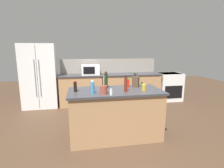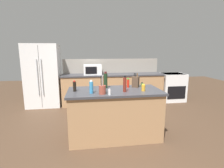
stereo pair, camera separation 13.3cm
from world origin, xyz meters
TOP-DOWN VIEW (x-y plane):
  - ground_plane at (0.00, 0.00)m, footprint 14.00×14.00m
  - back_counter_run at (0.30, 2.20)m, footprint 3.18×0.66m
  - wall_backsplash at (0.30, 2.52)m, footprint 3.14×0.03m
  - kitchen_island at (0.00, 0.00)m, footprint 1.77×0.87m
  - refrigerator at (-1.82, 2.25)m, footprint 0.98×0.75m
  - range_oven at (2.31, 2.20)m, footprint 0.76×0.65m
  - microwave at (-0.34, 2.20)m, footprint 0.54×0.39m
  - knife_block at (0.47, 0.20)m, footprint 0.16×0.16m
  - utensil_crock at (-0.26, -0.26)m, footprint 0.12×0.12m
  - wine_bottle at (-0.15, 0.21)m, footprint 0.07×0.07m
  - hot_sauce_bottle at (0.31, 0.21)m, footprint 0.05×0.05m
  - vinegar_bottle at (0.16, -0.16)m, footprint 0.06×0.06m
  - soy_sauce_bottle at (-0.74, 0.01)m, footprint 0.06×0.06m
  - honey_jar at (0.52, -0.15)m, footprint 0.07×0.07m
  - salt_shaker at (-0.14, -0.34)m, footprint 0.05×0.05m
  - dish_soap_bottle at (-0.44, -0.18)m, footprint 0.07×0.07m
  - spice_jar_oregano at (0.61, 0.21)m, footprint 0.06×0.06m

SIDE VIEW (x-z plane):
  - ground_plane at x=0.00m, z-range 0.00..0.00m
  - range_oven at x=2.31m, z-range 0.01..0.93m
  - back_counter_run at x=0.30m, z-range 0.00..0.94m
  - kitchen_island at x=0.00m, z-range 0.00..0.94m
  - refrigerator at x=-1.82m, z-range 0.00..1.87m
  - spice_jar_oregano at x=0.61m, z-range 0.94..1.03m
  - salt_shaker at x=-0.14m, z-range 0.94..1.04m
  - honey_jar at x=0.52m, z-range 0.94..1.06m
  - utensil_crock at x=-0.26m, z-range 0.86..1.18m
  - hot_sauce_bottle at x=0.31m, z-range 0.93..1.12m
  - soy_sauce_bottle at x=-0.74m, z-range 0.93..1.13m
  - dish_soap_bottle at x=-0.44m, z-range 0.93..1.17m
  - knife_block at x=0.47m, z-range 0.91..1.20m
  - vinegar_bottle at x=0.16m, z-range 0.93..1.23m
  - microwave at x=-0.34m, z-range 0.94..1.24m
  - wine_bottle at x=-0.15m, z-range 0.93..1.26m
  - wall_backsplash at x=0.30m, z-range 0.94..1.40m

